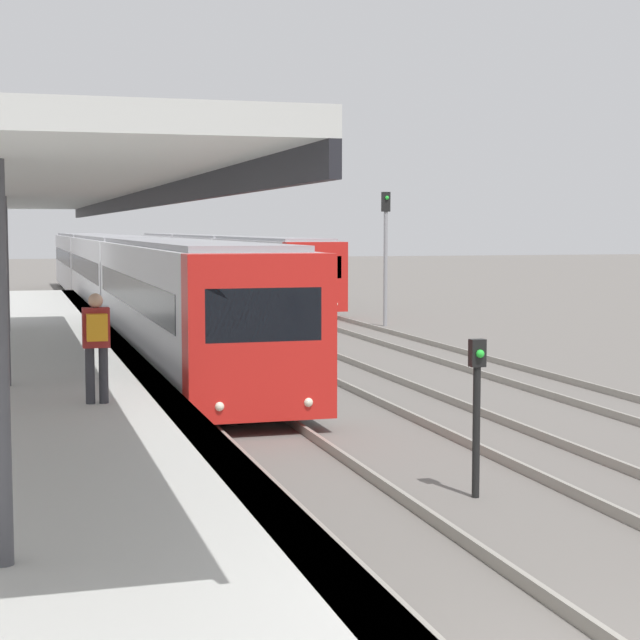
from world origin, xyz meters
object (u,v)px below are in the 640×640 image
Objects in this scene: person_on_platform at (96,339)px; train_far at (210,258)px; train_near at (116,272)px; signal_post_near at (477,401)px; signal_mast_far at (386,242)px.

train_far reaches higher than person_on_platform.
train_near reaches higher than train_far.
person_on_platform is 0.03× the size of train_near.
signal_post_near is 0.43× the size of signal_mast_far.
train_near is at bearing -110.38° from train_far.
train_near is 11.24m from signal_mast_far.
signal_mast_far is (1.53, -26.60, 1.32)m from train_far.
signal_post_near is at bearing -106.93° from signal_mast_far.
person_on_platform is 0.04× the size of train_far.
train_near is at bearing 83.93° from person_on_platform.
signal_mast_far is (7.16, 23.51, 1.76)m from signal_post_near.
train_far is at bearing 77.63° from person_on_platform.
train_near is 1.11× the size of train_far.
person_on_platform reaches higher than signal_post_near.
train_far is (10.21, 46.55, -0.15)m from person_on_platform.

